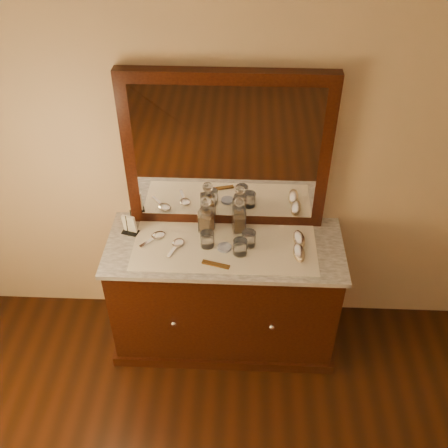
{
  "coord_description": "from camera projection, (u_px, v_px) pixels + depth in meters",
  "views": [
    {
      "loc": [
        0.1,
        -0.36,
        2.93
      ],
      "look_at": [
        0.0,
        1.85,
        1.1
      ],
      "focal_mm": 41.39,
      "sensor_mm": 36.0,
      "label": 1
    }
  ],
  "objects": [
    {
      "name": "decanter_right",
      "position": [
        239.0,
        218.0,
        3.16
      ],
      "size": [
        0.09,
        0.09,
        0.25
      ],
      "color": "#9A5B16",
      "rests_on": "lace_runner"
    },
    {
      "name": "brush_far",
      "position": [
        299.0,
        239.0,
        3.12
      ],
      "size": [
        0.08,
        0.15,
        0.04
      ],
      "color": "tan",
      "rests_on": "lace_runner"
    },
    {
      "name": "tumblers",
      "position": [
        232.0,
        242.0,
        3.06
      ],
      "size": [
        0.33,
        0.16,
        0.1
      ],
      "color": "white",
      "rests_on": "lace_runner"
    },
    {
      "name": "dresser_plinth",
      "position": [
        225.0,
        331.0,
        3.63
      ],
      "size": [
        1.46,
        0.59,
        0.08
      ],
      "primitive_type": "cube",
      "color": "black",
      "rests_on": "floor"
    },
    {
      "name": "knob_left",
      "position": [
        174.0,
        324.0,
        3.16
      ],
      "size": [
        0.04,
        0.04,
        0.04
      ],
      "primitive_type": "sphere",
      "color": "silver",
      "rests_on": "dresser_cabinet"
    },
    {
      "name": "mirror_frame",
      "position": [
        227.0,
        153.0,
        2.98
      ],
      "size": [
        1.2,
        0.08,
        1.0
      ],
      "primitive_type": "cube",
      "color": "black",
      "rests_on": "marble_top"
    },
    {
      "name": "knob_right",
      "position": [
        272.0,
        327.0,
        3.14
      ],
      "size": [
        0.04,
        0.04,
        0.04
      ],
      "primitive_type": "sphere",
      "color": "silver",
      "rests_on": "dresser_cabinet"
    },
    {
      "name": "hand_mirror_outer",
      "position": [
        156.0,
        237.0,
        3.16
      ],
      "size": [
        0.16,
        0.18,
        0.02
      ],
      "color": "silver",
      "rests_on": "lace_runner"
    },
    {
      "name": "decanter_left",
      "position": [
        206.0,
        218.0,
        3.15
      ],
      "size": [
        0.1,
        0.1,
        0.26
      ],
      "color": "#9A5B16",
      "rests_on": "lace_runner"
    },
    {
      "name": "napkin_rack",
      "position": [
        130.0,
        225.0,
        3.17
      ],
      "size": [
        0.11,
        0.09,
        0.15
      ],
      "color": "black",
      "rests_on": "marble_top"
    },
    {
      "name": "comb",
      "position": [
        216.0,
        264.0,
        2.97
      ],
      "size": [
        0.17,
        0.07,
        0.01
      ],
      "primitive_type": "cube",
      "rotation": [
        0.0,
        0.0,
        -0.26
      ],
      "color": "brown",
      "rests_on": "lace_runner"
    },
    {
      "name": "marble_top",
      "position": [
        225.0,
        247.0,
        3.12
      ],
      "size": [
        1.44,
        0.59,
        0.03
      ],
      "primitive_type": "cube",
      "color": "white",
      "rests_on": "dresser_cabinet"
    },
    {
      "name": "brush_near",
      "position": [
        299.0,
        253.0,
        3.03
      ],
      "size": [
        0.08,
        0.15,
        0.04
      ],
      "color": "tan",
      "rests_on": "lace_runner"
    },
    {
      "name": "mirror_glass",
      "position": [
        226.0,
        156.0,
        2.96
      ],
      "size": [
        1.06,
        0.01,
        0.86
      ],
      "primitive_type": "cube",
      "color": "white",
      "rests_on": "marble_top"
    },
    {
      "name": "lace_runner",
      "position": [
        225.0,
        247.0,
        3.1
      ],
      "size": [
        1.1,
        0.45,
        0.0
      ],
      "primitive_type": "cube",
      "color": "white",
      "rests_on": "marble_top"
    },
    {
      "name": "dresser_cabinet",
      "position": [
        225.0,
        295.0,
        3.39
      ],
      "size": [
        1.4,
        0.55,
        0.82
      ],
      "primitive_type": "cube",
      "color": "black",
      "rests_on": "floor"
    },
    {
      "name": "hand_mirror_inner",
      "position": [
        177.0,
        244.0,
        3.1
      ],
      "size": [
        0.1,
        0.19,
        0.02
      ],
      "color": "silver",
      "rests_on": "lace_runner"
    },
    {
      "name": "pin_dish",
      "position": [
        224.0,
        247.0,
        3.08
      ],
      "size": [
        0.11,
        0.11,
        0.01
      ],
      "primitive_type": "cylinder",
      "rotation": [
        0.0,
        0.0,
        -0.39
      ],
      "color": "silver",
      "rests_on": "lace_runner"
    }
  ]
}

